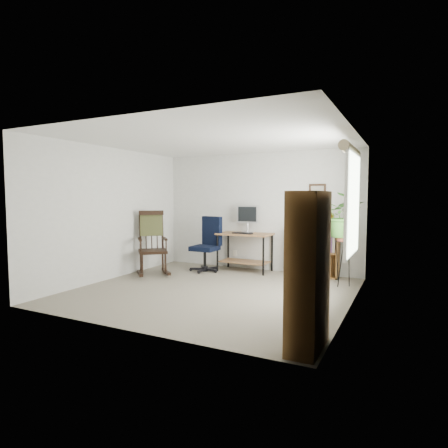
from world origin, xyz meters
The scene contains 18 objects.
floor centered at (0.00, 0.00, 0.00)m, with size 4.20×4.00×0.00m, color gray.
ceiling centered at (0.00, 0.00, 2.40)m, with size 4.20×4.00×0.00m, color white.
wall_back centered at (0.00, 2.00, 1.20)m, with size 4.20×0.00×2.40m, color silver.
wall_front centered at (0.00, -2.00, 1.20)m, with size 4.20×0.00×2.40m, color silver.
wall_left centered at (-2.10, 0.00, 1.20)m, with size 0.00×4.00×2.40m, color silver.
wall_right centered at (2.10, 0.00, 1.20)m, with size 0.00×4.00×2.40m, color silver.
window centered at (2.06, 0.30, 1.40)m, with size 0.12×1.20×1.50m, color silver, non-canonical shape.
desk centered at (-0.18, 1.70, 0.39)m, with size 1.07×0.59×0.77m, color #946841, non-canonical shape.
monitor centered at (-0.18, 1.84, 1.05)m, with size 0.46×0.16×0.56m, color #ADADB2, non-canonical shape.
keyboard centered at (-0.18, 1.58, 0.78)m, with size 0.40×0.15×0.03m, color black.
office_chair centered at (-0.89, 1.32, 0.56)m, with size 0.61×0.61×1.12m, color black, non-canonical shape.
rocking_chair centered at (-1.63, 0.58, 0.63)m, with size 0.65×1.08×1.25m, color black, non-canonical shape.
low_bookshelf centered at (1.20, 1.82, 0.47)m, with size 0.89×0.30×0.94m, color brown, non-canonical shape.
tall_bookshelf centered at (1.92, -1.60, 0.78)m, with size 0.29×0.68×1.57m, color brown, non-canonical shape.
plant_stand centered at (1.80, 1.26, 0.45)m, with size 0.25×0.25×0.89m, color black, non-canonical shape.
spider_plant centered at (1.80, 1.26, 1.56)m, with size 1.69×1.88×1.46m, color #316222.
potted_plant_small centered at (1.48, 1.83, 1.00)m, with size 0.13×0.24×0.11m, color #316222.
framed_picture centered at (1.20, 1.97, 1.59)m, with size 0.32×0.04×0.32m, color black, non-canonical shape.
Camera 1 is at (2.79, -5.21, 1.51)m, focal length 30.00 mm.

